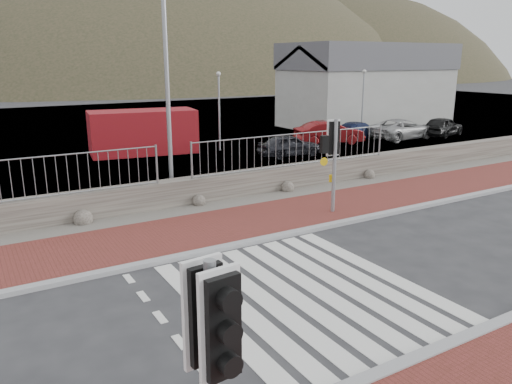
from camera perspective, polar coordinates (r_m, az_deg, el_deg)
ground at (r=10.82m, az=5.43°, el=-11.24°), size 220.00×220.00×0.00m
sidewalk_far at (r=14.39m, az=-5.15°, el=-4.25°), size 40.00×3.00×0.08m
kerb_near at (r=8.88m, az=17.45°, el=-17.91°), size 40.00×0.25×0.12m
kerb_far at (r=13.13m, az=-2.30°, el=-6.08°), size 40.00×0.25×0.12m
zebra_crossing at (r=10.82m, az=5.43°, el=-11.21°), size 4.62×5.60×0.01m
gravel_strip at (r=16.14m, az=-8.23°, el=-2.24°), size 40.00×1.50×0.06m
stone_wall at (r=16.74m, az=-9.34°, el=-0.16°), size 40.00×0.60×0.90m
railing at (r=16.30m, az=-9.35°, el=4.38°), size 18.07×0.07×1.22m
quay at (r=36.48m, az=-21.38°, el=6.48°), size 120.00×40.00×0.50m
water at (r=71.09m, az=-26.30°, el=9.66°), size 220.00×50.00×0.05m
harbor_building at (r=37.89m, az=12.57°, el=11.89°), size 12.20×6.20×5.80m
hills_backdrop at (r=100.45m, az=-22.24°, el=-2.21°), size 254.00×90.00×100.00m
traffic_signal_near at (r=4.96m, az=-5.10°, el=-16.58°), size 0.45×0.30×3.01m
traffic_signal_far at (r=15.54m, az=8.90°, el=5.19°), size 0.73×0.32×3.00m
streetlight at (r=17.04m, az=-9.76°, el=14.77°), size 1.80×0.32×8.46m
shipping_container at (r=26.52m, az=-12.77°, el=6.71°), size 5.57×2.92×2.22m
car_a at (r=25.21m, az=3.82°, el=5.35°), size 3.32×1.53×1.10m
car_b at (r=29.08m, az=8.36°, el=6.71°), size 4.17×2.37×1.30m
car_c at (r=31.01m, az=11.53°, el=6.89°), size 4.06×2.63×1.09m
car_d at (r=31.82m, az=16.30°, el=6.92°), size 4.58×2.40×1.23m
car_e at (r=33.78m, az=20.53°, el=7.02°), size 3.91×2.43×1.24m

